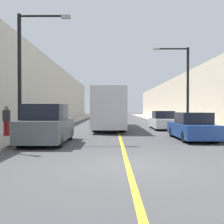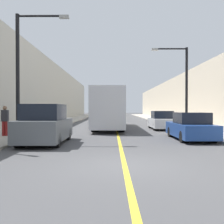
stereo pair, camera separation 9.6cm
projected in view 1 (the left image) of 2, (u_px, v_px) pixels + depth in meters
name	position (u px, v px, depth m)	size (l,w,h in m)	color
ground_plane	(127.00, 166.00, 8.08)	(200.00, 200.00, 0.00)	#474749
sidewalk_left	(68.00, 120.00, 38.05)	(3.18, 72.00, 0.13)	#B2AA9E
sidewalk_right	(160.00, 120.00, 38.10)	(3.18, 72.00, 0.13)	#B2AA9E
building_row_left	(44.00, 93.00, 37.98)	(4.00, 72.00, 8.06)	#B7B2A3
building_row_right	(185.00, 100.00, 38.08)	(4.00, 72.00, 6.12)	beige
road_center_line	(114.00, 121.00, 38.08)	(0.16, 72.00, 0.01)	gold
bus	(108.00, 108.00, 23.55)	(2.51, 12.21, 3.33)	silver
parked_suv_left	(46.00, 126.00, 13.15)	(2.02, 4.59, 1.98)	#51565B
car_right_near	(191.00, 127.00, 14.83)	(1.84, 4.58, 1.55)	navy
car_right_mid	(162.00, 121.00, 22.20)	(1.79, 4.21, 1.56)	silver
street_lamp_left	(24.00, 66.00, 13.82)	(2.82, 0.24, 6.63)	black
street_lamp_right	(183.00, 82.00, 20.27)	(2.82, 0.24, 6.36)	black
pedestrian	(5.00, 120.00, 15.67)	(0.40, 0.25, 1.80)	maroon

